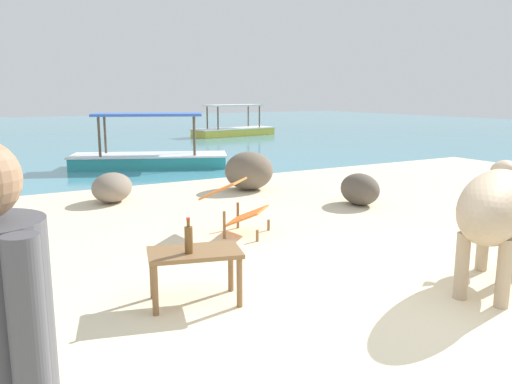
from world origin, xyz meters
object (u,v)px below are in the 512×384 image
low_bench_table (195,259)px  boat_teal (150,156)px  deck_chair_near (235,203)px  boat_yellow (234,129)px  bottle (189,239)px  cow (498,206)px

low_bench_table → boat_teal: bearing=89.8°
deck_chair_near → boat_teal: (1.02, 6.38, -0.13)m
boat_yellow → bottle: bearing=52.1°
bottle → deck_chair_near: (1.36, 1.79, -0.19)m
low_bench_table → boat_teal: size_ratio=0.22×
cow → deck_chair_near: bearing=88.3°
boat_teal → cow: bearing=-65.2°
low_bench_table → deck_chair_near: 2.17m
bottle → boat_teal: size_ratio=0.08×
boat_teal → boat_yellow: size_ratio=1.00×
deck_chair_near → boat_teal: boat_teal is taller
cow → low_bench_table: size_ratio=2.32×
boat_yellow → boat_teal: bearing=41.1°
low_bench_table → boat_yellow: bearing=77.1°
cow → deck_chair_near: (-1.22, 2.73, -0.36)m
low_bench_table → boat_teal: 8.45m
deck_chair_near → boat_teal: 6.46m
deck_chair_near → boat_yellow: boat_yellow is taller
low_bench_table → bottle: bottle is taller
cow → boat_teal: 9.13m
low_bench_table → boat_yellow: size_ratio=0.22×
bottle → boat_yellow: (8.51, 15.58, -0.32)m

